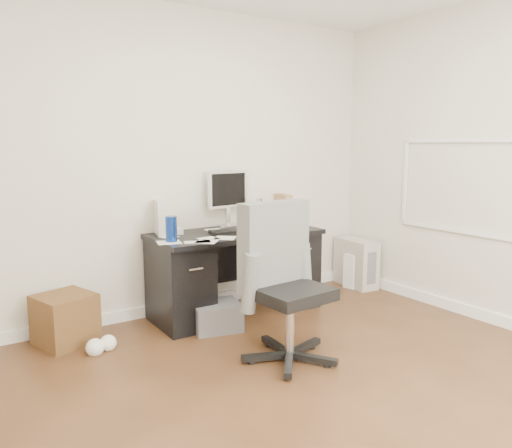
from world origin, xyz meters
The scene contains 18 objects.
ground centered at (0.00, 0.00, 0.00)m, with size 4.00×4.00×0.00m, color #412815.
room_shell centered at (0.03, 0.03, 1.66)m, with size 4.02×4.02×2.71m.
desk centered at (0.30, 1.65, 0.40)m, with size 1.50×0.70×0.75m.
loose_papers centered at (0.10, 1.60, 0.75)m, with size 1.10×0.60×0.00m, color white, non-canonical shape.
lcd_monitor centered at (0.37, 1.91, 1.02)m, with size 0.43×0.24×0.54m, color silver, non-canonical shape.
keyboard centered at (0.27, 1.62, 0.76)m, with size 0.44×0.15×0.03m, color black.
computer_mouse centered at (0.73, 1.67, 0.78)m, with size 0.06×0.06×0.06m, color silver.
travel_mug centered at (-0.37, 1.53, 0.85)m, with size 0.09×0.09×0.20m, color navy.
white_binder centered at (-0.31, 1.90, 0.90)m, with size 0.12×0.26×0.29m, color silver.
magazine_file centered at (0.99, 1.88, 0.89)m, with size 0.12×0.24×0.28m, color #A37B4F.
pen_cup centered at (0.66, 1.81, 0.88)m, with size 0.11×0.11×0.26m, color brown, non-canonical shape.
yellow_book centered at (0.86, 1.56, 0.77)m, with size 0.17×0.21×0.04m, color yellow.
paper_remote centered at (0.52, 1.38, 0.76)m, with size 0.28×0.23×0.02m, color white, non-canonical shape.
office_chair centered at (0.10, 0.57, 0.56)m, with size 0.63×0.63×1.12m, color #595C59, non-canonical shape.
pc_tower centered at (1.84, 1.70, 0.25)m, with size 0.23×0.51×0.51m, color #ABA79B.
shopping_bag centered at (1.82, 1.68, 0.18)m, with size 0.27×0.19×0.36m, color white.
wicker_basket centered at (-1.16, 1.76, 0.19)m, with size 0.39×0.39×0.39m, color #532D18.
desk_printer centered at (-0.05, 1.38, 0.11)m, with size 0.38×0.32×0.23m, color slate.
Camera 1 is at (-1.93, -2.10, 1.52)m, focal length 35.00 mm.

